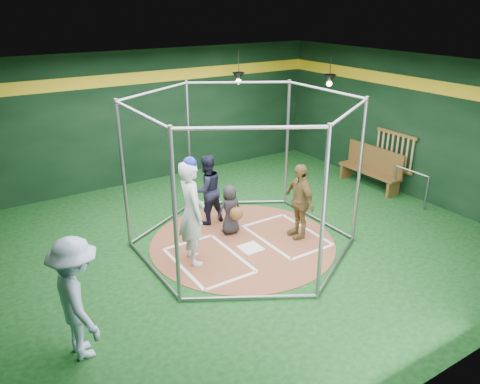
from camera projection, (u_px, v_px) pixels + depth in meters
room_shell at (243, 162)px, 9.00m from camera, size 10.10×9.10×3.53m
clay_disc at (243, 242)px, 9.66m from camera, size 3.80×3.80×0.01m
home_plate at (251, 248)px, 9.42m from camera, size 0.43×0.43×0.01m
batter_box_left at (208, 260)px, 8.99m from camera, size 1.17×1.77×0.01m
batter_box_right at (286, 235)px, 9.94m from camera, size 1.17×1.77×0.01m
batting_cage at (243, 175)px, 9.09m from camera, size 4.05×4.67×3.00m
bat_rack at (394, 151)px, 12.04m from camera, size 0.07×1.25×0.98m
pendant_lamp_near at (238, 77)px, 12.52m from camera, size 0.34×0.34×0.90m
pendant_lamp_far at (330, 79)px, 12.18m from camera, size 0.34×0.34×0.90m
batter_figure at (192, 212)px, 8.59m from camera, size 0.61×0.81×2.09m
visitor_leopard at (299, 201)px, 9.63m from camera, size 0.48×0.97×1.60m
catcher_figure at (231, 210)px, 9.85m from camera, size 0.53×0.56×1.08m
umpire at (207, 190)px, 10.25m from camera, size 0.80×0.64×1.57m
bystander_blue at (77, 299)px, 6.32m from camera, size 0.72×1.20×1.81m
dugout_bench at (372, 167)px, 12.41m from camera, size 0.43×1.85×1.08m
steel_railing at (411, 182)px, 11.34m from camera, size 0.05×0.99×0.86m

